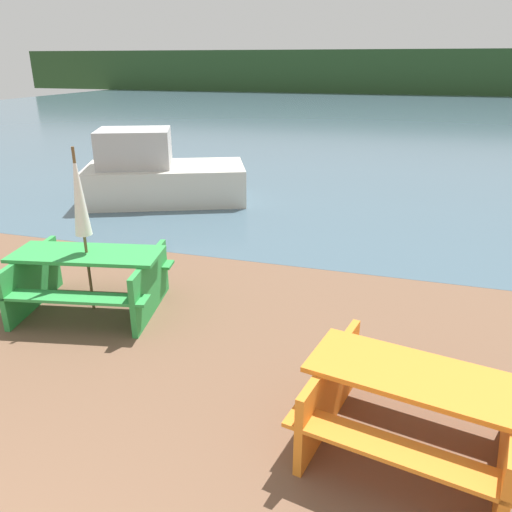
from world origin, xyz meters
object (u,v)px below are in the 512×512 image
Objects in this scene: picnic_table_orange at (414,405)px; picnic_table_green at (90,275)px; boat at (159,175)px; umbrella_white at (79,194)px.

picnic_table_orange is 4.24m from picnic_table_green.
boat reaches higher than picnic_table_green.
picnic_table_orange is at bearing -20.37° from umbrella_white.
picnic_table_green is at bearing 0.00° from umbrella_white.
boat is at bearing 107.62° from picnic_table_green.
boat is (-5.61, 6.62, 0.14)m from picnic_table_orange.
umbrella_white is (-3.98, 1.48, 1.07)m from picnic_table_orange.
umbrella_white reaches higher than picnic_table_green.
picnic_table_green is 0.99× the size of umbrella_white.
picnic_table_green is (-3.98, 1.48, 0.02)m from picnic_table_orange.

